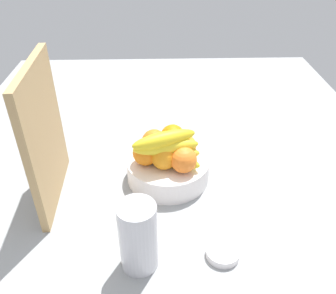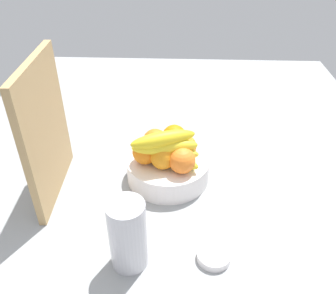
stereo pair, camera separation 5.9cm
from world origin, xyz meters
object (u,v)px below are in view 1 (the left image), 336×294
orange_back_left (164,156)px  fruit_bowl (168,168)px  jar_lid (223,253)px  banana_bunch (167,149)px  orange_back_right (184,160)px  cutting_board (44,136)px  thermos_tumbler (138,237)px  orange_front_left (173,137)px  orange_center (146,153)px  orange_top_stack (184,146)px  orange_front_right (154,142)px

orange_back_left → fruit_bowl: bearing=-17.8°
jar_lid → banana_bunch: bearing=25.2°
orange_back_right → jar_lid: 25.10cm
cutting_board → banana_bunch: bearing=-86.9°
thermos_tumbler → jar_lid: size_ratio=2.26×
banana_bunch → jar_lid: 29.28cm
orange_back_left → thermos_tumbler: 25.93cm
orange_front_left → orange_center: same height
orange_back_right → cutting_board: 34.62cm
orange_top_stack → orange_back_left: bearing=130.3°
fruit_bowl → thermos_tumbler: 29.96cm
orange_center → orange_back_right: 10.39cm
banana_bunch → cutting_board: size_ratio=0.51×
orange_center → cutting_board: bearing=99.1°
banana_bunch → jar_lid: banana_bunch is taller
orange_front_right → orange_center: size_ratio=1.00×
orange_center → orange_top_stack: size_ratio=1.00×
orange_center → thermos_tumbler: size_ratio=0.42×
thermos_tumbler → cutting_board: bearing=44.5°
orange_top_stack → jar_lid: 30.54cm
orange_front_right → orange_front_left: bearing=-65.0°
orange_back_right → orange_back_left: bearing=72.6°
cutting_board → orange_top_stack: bearing=-81.5°
orange_top_stack → banana_bunch: (-3.73, 4.64, 1.84)cm
fruit_bowl → orange_center: bearing=105.0°
orange_front_left → banana_bunch: size_ratio=0.37×
orange_back_right → orange_top_stack: bearing=-3.8°
orange_center → thermos_tumbler: 27.18cm
jar_lid → cutting_board: bearing=61.9°
orange_center → orange_top_stack: bearing=-75.5°
orange_front_left → banana_bunch: (-8.57, 1.88, 1.84)cm
orange_back_right → banana_bunch: (2.37, 4.23, 1.84)cm
orange_back_right → cutting_board: cutting_board is taller
orange_back_left → orange_top_stack: same height
orange_back_right → orange_front_left: bearing=12.2°
fruit_bowl → orange_back_right: bearing=-142.7°
orange_top_stack → fruit_bowl: bearing=103.9°
banana_bunch → cutting_board: 30.20cm
orange_back_right → cutting_board: bearing=90.6°
orange_back_left → orange_top_stack: (4.54, -5.36, 0.00)cm
orange_center → jar_lid: orange_center is taller
orange_top_stack → thermos_tumbler: bearing=159.4°
orange_top_stack → orange_center: bearing=104.5°
fruit_bowl → orange_front_left: 9.04cm
orange_front_right → orange_center: (-5.07, 2.27, 0.00)cm
orange_front_right → orange_back_right: same height
orange_center → banana_bunch: banana_bunch is taller
banana_bunch → orange_front_left: bearing=-12.3°
orange_top_stack → thermos_tumbler: thermos_tumbler is taller
orange_front_right → banana_bunch: size_ratio=0.37×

